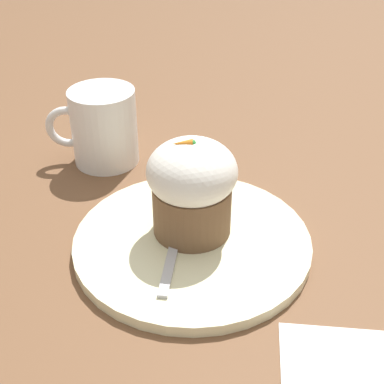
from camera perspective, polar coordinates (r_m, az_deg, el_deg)
ground_plane at (r=0.59m, az=0.01°, el=-5.83°), size 4.00×4.00×0.00m
dessert_plate at (r=0.59m, az=0.01°, el=-5.34°), size 0.26×0.26×0.01m
carrot_cake at (r=0.56m, az=-0.00°, el=0.58°), size 0.10×0.10×0.11m
spoon at (r=0.57m, az=-1.85°, el=-5.37°), size 0.03×0.12×0.01m
coffee_cup at (r=0.73m, az=-9.51°, el=6.87°), size 0.12×0.09×0.10m
paper_napkin at (r=0.49m, az=16.97°, el=-18.21°), size 0.13×0.12×0.00m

